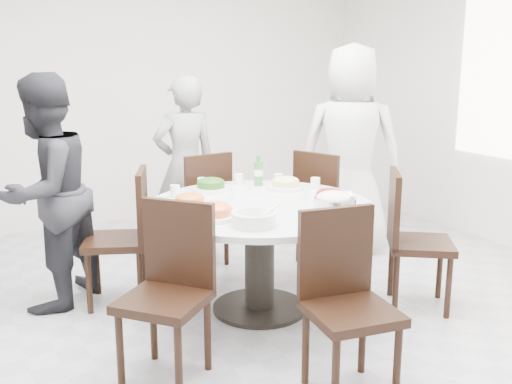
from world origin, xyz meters
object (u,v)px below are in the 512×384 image
diner_left (46,193)px  diner_right (351,150)px  rice_bowl (335,206)px  chair_ne (328,206)px  soup_bowl (254,219)px  chair_nw (116,238)px  chair_se (421,241)px  chair_sw (163,297)px  dining_table (260,258)px  diner_middle (185,166)px  chair_s (352,308)px  beverage_bottle (258,171)px  chair_n (197,208)px

diner_left → diner_right: bearing=138.3°
rice_bowl → diner_right: bearing=49.5°
chair_ne → soup_bowl: 1.66m
chair_nw → chair_se: (1.81, -1.05, 0.00)m
chair_ne → soup_bowl: bearing=107.7°
chair_sw → diner_left: bearing=153.8°
dining_table → diner_middle: (0.04, 1.41, 0.39)m
dining_table → diner_middle: bearing=88.4°
diner_left → chair_nw: bearing=113.6°
rice_bowl → diner_left: bearing=140.2°
chair_s → diner_middle: size_ratio=0.62×
diner_left → rice_bowl: 1.94m
chair_ne → beverage_bottle: 0.82m
chair_ne → dining_table: bearing=99.9°
rice_bowl → soup_bowl: 0.54m
chair_sw → diner_left: diner_left is taller
chair_sw → chair_s: 0.98m
diner_right → chair_s: bearing=93.2°
chair_nw → diner_middle: size_ratio=0.62×
chair_ne → beverage_bottle: size_ratio=4.19×
chair_n → beverage_bottle: bearing=107.7°
chair_nw → chair_se: same height
chair_se → rice_bowl: size_ratio=3.66×
chair_se → beverage_bottle: (-0.73, 0.97, 0.39)m
chair_sw → chair_s: size_ratio=1.00×
dining_table → chair_ne: size_ratio=1.58×
chair_se → chair_sw: bearing=127.9°
chair_sw → chair_n: bearing=110.5°
chair_nw → diner_right: size_ratio=0.53×
chair_nw → chair_s: bearing=45.6°
beverage_bottle → chair_n: bearing=114.7°
dining_table → rice_bowl: rice_bowl is taller
chair_sw → chair_nw: bearing=135.9°
chair_n → diner_middle: 0.45m
chair_nw → chair_sw: size_ratio=1.00×
chair_nw → diner_right: diner_right is taller
chair_ne → chair_n: bearing=42.9°
chair_sw → chair_se: bearing=51.3°
chair_sw → diner_middle: size_ratio=0.62×
chair_nw → diner_right: bearing=118.0°
chair_n → chair_sw: size_ratio=1.00×
chair_sw → chair_se: 1.87m
soup_bowl → diner_left: bearing=128.2°
chair_se → chair_nw: bearing=95.4°
chair_s → rice_bowl: (0.36, 0.66, 0.33)m
diner_right → diner_middle: diner_right is taller
chair_n → diner_left: (-1.22, -0.30, 0.33)m
diner_right → beverage_bottle: diner_right is taller
dining_table → diner_middle: 1.46m
chair_se → rice_bowl: chair_se is taller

